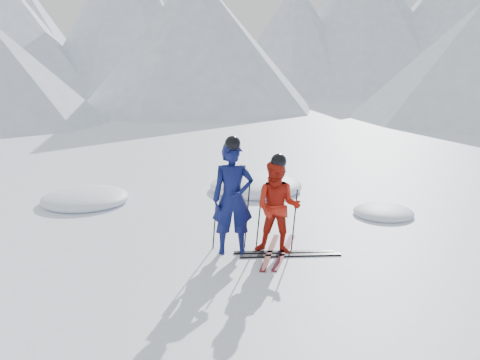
{
  "coord_description": "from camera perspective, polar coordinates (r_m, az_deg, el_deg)",
  "views": [
    {
      "loc": [
        -1.37,
        -8.35,
        3.17
      ],
      "look_at": [
        -1.3,
        0.5,
        1.1
      ],
      "focal_mm": 38.0,
      "sensor_mm": 36.0,
      "label": 1
    }
  ],
  "objects": [
    {
      "name": "ground",
      "position": [
        9.04,
        8.39,
        -7.52
      ],
      "size": [
        160.0,
        160.0,
        0.0
      ],
      "primitive_type": "plane",
      "color": "white",
      "rests_on": "ground"
    },
    {
      "name": "mountain_range",
      "position": [
        44.37,
        9.16,
        17.6
      ],
      "size": [
        106.15,
        62.94,
        15.53
      ],
      "color": "#B2BCD1",
      "rests_on": "ground"
    },
    {
      "name": "skier_blue",
      "position": [
        8.44,
        -0.82,
        -2.11
      ],
      "size": [
        0.72,
        0.5,
        1.89
      ],
      "primitive_type": "imported",
      "rotation": [
        0.0,
        0.0,
        0.07
      ],
      "color": "#0C1248",
      "rests_on": "ground"
    },
    {
      "name": "skier_red",
      "position": [
        8.49,
        4.27,
        -3.09
      ],
      "size": [
        0.9,
        0.77,
        1.6
      ],
      "primitive_type": "imported",
      "rotation": [
        0.0,
        0.0,
        -0.24
      ],
      "color": "#B11B0E",
      "rests_on": "ground"
    },
    {
      "name": "pole_blue_left",
      "position": [
        8.68,
        -2.79,
        -3.86
      ],
      "size": [
        0.12,
        0.09,
        1.26
      ],
      "primitive_type": "cylinder",
      "rotation": [
        0.05,
        0.08,
        0.0
      ],
      "color": "black",
      "rests_on": "ground"
    },
    {
      "name": "pole_blue_right",
      "position": [
        8.77,
        0.84,
        -3.67
      ],
      "size": [
        0.13,
        0.07,
        1.26
      ],
      "primitive_type": "cylinder",
      "rotation": [
        -0.04,
        0.08,
        0.0
      ],
      "color": "black",
      "rests_on": "ground"
    },
    {
      "name": "pole_red_left",
      "position": [
        8.78,
        2.15,
        -4.31
      ],
      "size": [
        0.11,
        0.09,
        1.07
      ],
      "primitive_type": "cylinder",
      "rotation": [
        0.06,
        0.08,
        0.0
      ],
      "color": "black",
      "rests_on": "ground"
    },
    {
      "name": "pole_red_right",
      "position": [
        8.74,
        6.12,
        -4.48
      ],
      "size": [
        0.11,
        0.08,
        1.07
      ],
      "primitive_type": "cylinder",
      "rotation": [
        -0.05,
        0.08,
        0.0
      ],
      "color": "black",
      "rests_on": "ground"
    },
    {
      "name": "ski_worn_left",
      "position": [
        8.73,
        3.39,
        -8.05
      ],
      "size": [
        0.43,
        1.68,
        0.03
      ],
      "primitive_type": "cube",
      "rotation": [
        0.0,
        0.0,
        -0.21
      ],
      "color": "black",
      "rests_on": "ground"
    },
    {
      "name": "ski_worn_right",
      "position": [
        8.75,
        4.97,
        -8.03
      ],
      "size": [
        0.55,
        1.66,
        0.03
      ],
      "primitive_type": "cube",
      "rotation": [
        0.0,
        0.0,
        -0.28
      ],
      "color": "black",
      "rests_on": "ground"
    },
    {
      "name": "ski_loose_a",
      "position": [
        8.73,
        4.95,
        -8.08
      ],
      "size": [
        1.7,
        0.13,
        0.03
      ],
      "primitive_type": "cube",
      "rotation": [
        0.0,
        0.0,
        1.6
      ],
      "color": "black",
      "rests_on": "ground"
    },
    {
      "name": "ski_loose_b",
      "position": [
        8.6,
        5.71,
        -8.43
      ],
      "size": [
        1.7,
        0.19,
        0.03
      ],
      "primitive_type": "cube",
      "rotation": [
        0.0,
        0.0,
        1.63
      ],
      "color": "black",
      "rests_on": "ground"
    },
    {
      "name": "snow_lumps",
      "position": [
        11.84,
        -1.19,
        -2.36
      ],
      "size": [
        9.94,
        7.24,
        0.51
      ],
      "color": "white",
      "rests_on": "ground"
    }
  ]
}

